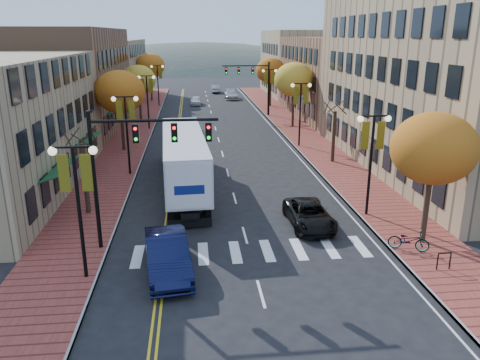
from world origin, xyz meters
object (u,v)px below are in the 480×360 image
object	(u,v)px
navy_sedan	(167,255)
black_suv	(309,215)
bicycle	(409,240)
semi_truck	(183,155)

from	to	relation	value
navy_sedan	black_suv	size ratio (longest dim) A/B	1.10
black_suv	bicycle	distance (m)	5.59
semi_truck	black_suv	distance (m)	10.61
semi_truck	navy_sedan	world-z (taller)	semi_truck
semi_truck	bicycle	distance (m)	16.15
navy_sedan	black_suv	bearing A→B (deg)	24.02
navy_sedan	black_suv	distance (m)	9.00
semi_truck	navy_sedan	size ratio (longest dim) A/B	3.09
semi_truck	black_suv	xyz separation A→B (m)	(7.08, -7.72, -1.70)
black_suv	navy_sedan	bearing A→B (deg)	-149.96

